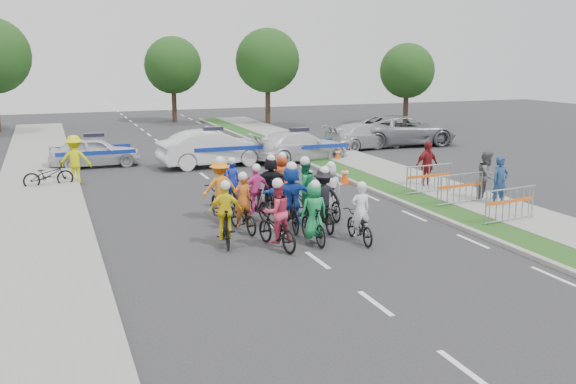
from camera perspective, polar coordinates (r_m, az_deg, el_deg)
name	(u,v)px	position (r m, az deg, el deg)	size (l,w,h in m)	color
ground	(317,260)	(15.97, 2.63, -6.09)	(90.00, 90.00, 0.00)	#28282B
curb_right	(396,200)	(22.50, 9.55, -0.69)	(0.20, 60.00, 0.12)	gray
grass_strip	(413,198)	(22.85, 11.07, -0.56)	(1.20, 60.00, 0.11)	#284B18
sidewalk_right	(457,194)	(23.83, 14.76, -0.19)	(2.40, 60.00, 0.13)	gray
sidewalk_left	(37,232)	(19.55, -21.39, -3.31)	(3.00, 60.00, 0.13)	gray
rider_0	(360,222)	(17.44, 6.38, -2.65)	(0.68, 1.69, 1.69)	black
rider_1	(314,219)	(17.17, 2.29, -2.38)	(0.74, 1.68, 1.76)	black
rider_2	(277,222)	(16.73, -1.03, -2.71)	(0.99, 1.94, 1.89)	black
rider_3	(225,220)	(17.07, -5.59, -2.52)	(0.94, 1.75, 1.78)	black
rider_4	(323,205)	(18.54, 3.12, -1.17)	(1.09, 1.89, 1.88)	black
rider_5	(291,202)	(18.43, 0.24, -0.87)	(1.66, 1.98, 2.03)	black
rider_6	(242,212)	(18.39, -4.08, -1.75)	(0.84, 1.79, 1.76)	black
rider_7	(329,196)	(19.77, 3.70, -0.39)	(0.77, 1.73, 1.82)	black
rider_8	(304,196)	(19.71, 1.41, -0.35)	(0.99, 2.02, 1.97)	black
rider_9	(256,197)	(19.77, -2.87, -0.49)	(0.93, 1.72, 1.74)	black
rider_10	(220,196)	(19.68, -6.06, -0.32)	(1.12, 1.97, 1.99)	black
rider_11	(270,187)	(20.86, -1.57, 0.49)	(1.53, 1.82, 1.85)	black
rider_12	(232,192)	(21.09, -5.03, 0.02)	(0.62, 1.71, 1.74)	black
rider_13	(281,184)	(21.69, -0.58, 0.74)	(0.81, 1.76, 1.80)	black
police_car_0	(95,152)	(30.30, -16.81, 3.46)	(1.61, 4.01, 1.36)	silver
police_car_1	(213,148)	(29.29, -6.65, 3.88)	(1.73, 4.97, 1.64)	silver
police_car_2	(299,146)	(30.62, 1.01, 4.12)	(1.99, 4.90, 1.42)	silver
civilian_sedan	(365,136)	(34.90, 6.87, 4.97)	(1.91, 4.69, 1.36)	#BABBC0
civilian_suv	(403,130)	(36.42, 10.16, 5.41)	(2.77, 6.00, 1.67)	gray
spectator_0	(500,182)	(22.26, 18.33, 0.83)	(0.63, 0.41, 1.72)	navy
spectator_1	(487,177)	(22.92, 17.26, 1.30)	(0.87, 0.68, 1.79)	#5B5B61
spectator_2	(427,165)	(24.68, 12.25, 2.34)	(1.06, 0.44, 1.81)	maroon
marshal_hiviz	(75,159)	(26.59, -18.41, 2.78)	(1.22, 0.70, 1.90)	#D9E10B
barrier_0	(510,206)	(20.19, 19.10, -1.22)	(2.00, 0.50, 1.12)	#A5A8AD
barrier_1	(460,190)	(22.08, 15.05, 0.15)	(2.00, 0.50, 1.12)	#A5A8AD
barrier_2	(429,180)	(23.61, 12.40, 1.04)	(2.00, 0.50, 1.12)	#A5A8AD
cone_0	(345,175)	(25.34, 5.07, 1.53)	(0.40, 0.40, 0.70)	#F24C0C
cone_1	(337,154)	(30.64, 4.42, 3.39)	(0.40, 0.40, 0.70)	#F24C0C
parked_bike	(48,175)	(26.10, -20.54, 1.43)	(0.64, 1.85, 0.97)	black
tree_1	(268,61)	(46.42, -1.83, 11.59)	(4.55, 4.55, 6.82)	#382619
tree_2	(407,71)	(46.61, 10.54, 10.53)	(3.85, 3.85, 5.77)	#382619
tree_4	(173,65)	(48.77, -10.20, 11.02)	(4.20, 4.20, 6.30)	#382619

